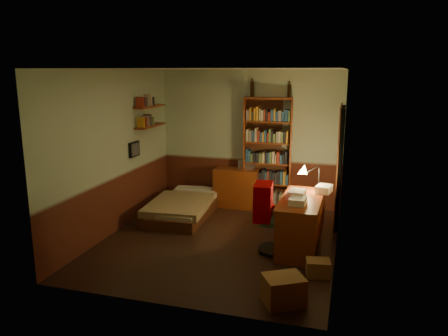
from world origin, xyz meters
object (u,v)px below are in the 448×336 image
(cardboard_box_a, at_px, (284,290))
(bed, at_px, (183,201))
(mini_stereo, at_px, (247,164))
(bookshelf, at_px, (267,154))
(dresser, at_px, (237,188))
(desk, at_px, (301,223))
(office_chair, at_px, (277,217))
(desk_lamp, at_px, (319,170))
(cardboard_box_b, at_px, (318,268))

(cardboard_box_a, bearing_deg, bed, 130.97)
(bed, height_order, mini_stereo, mini_stereo)
(mini_stereo, distance_m, bookshelf, 0.45)
(dresser, height_order, mini_stereo, mini_stereo)
(mini_stereo, relative_size, desk, 0.21)
(office_chair, bearing_deg, bookshelf, 99.01)
(dresser, relative_size, desk_lamp, 1.32)
(desk, bearing_deg, bookshelf, 116.70)
(bookshelf, relative_size, cardboard_box_b, 7.05)
(desk_lamp, height_order, cardboard_box_b, desk_lamp)
(bookshelf, distance_m, desk, 2.06)
(dresser, xyz_separation_m, bookshelf, (0.56, 0.09, 0.68))
(dresser, distance_m, desk, 2.18)
(desk, height_order, desk_lamp, desk_lamp)
(desk, distance_m, office_chair, 0.45)
(dresser, bearing_deg, desk, -48.32)
(bed, xyz_separation_m, cardboard_box_b, (2.55, -1.75, -0.16))
(mini_stereo, bearing_deg, bed, -133.85)
(cardboard_box_b, bearing_deg, office_chair, 136.90)
(bed, bearing_deg, mini_stereo, 41.81)
(office_chair, relative_size, cardboard_box_a, 2.43)
(desk_lamp, bearing_deg, cardboard_box_b, -89.54)
(bookshelf, xyz_separation_m, cardboard_box_a, (0.86, -3.44, -0.89))
(bed, distance_m, desk, 2.38)
(dresser, distance_m, mini_stereo, 0.50)
(mini_stereo, xyz_separation_m, cardboard_box_a, (1.26, -3.48, -0.66))
(mini_stereo, distance_m, cardboard_box_a, 3.76)
(mini_stereo, relative_size, bookshelf, 0.14)
(bed, bearing_deg, cardboard_box_b, -36.20)
(dresser, height_order, cardboard_box_b, dresser)
(desk, xyz_separation_m, office_chair, (-0.31, -0.28, 0.15))
(desk_lamp, bearing_deg, office_chair, -127.14)
(desk_lamp, relative_size, cardboard_box_b, 2.13)
(office_chair, distance_m, cardboard_box_a, 1.50)
(dresser, relative_size, office_chair, 0.79)
(bed, height_order, dresser, dresser)
(bed, distance_m, mini_stereo, 1.45)
(bed, distance_m, dresser, 1.13)
(bookshelf, height_order, office_chair, bookshelf)
(bed, height_order, office_chair, office_chair)
(dresser, relative_size, mini_stereo, 2.84)
(bed, distance_m, office_chair, 2.24)
(cardboard_box_b, bearing_deg, desk, 110.74)
(cardboard_box_a, distance_m, cardboard_box_b, 0.87)
(desk, distance_m, cardboard_box_a, 1.71)
(desk, xyz_separation_m, cardboard_box_a, (0.01, -1.69, -0.21))
(mini_stereo, bearing_deg, desk_lamp, -38.36)
(cardboard_box_a, bearing_deg, desk_lamp, 85.21)
(bookshelf, bearing_deg, bed, -154.03)
(cardboard_box_a, bearing_deg, dresser, 113.00)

